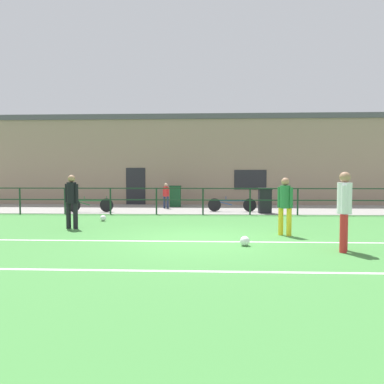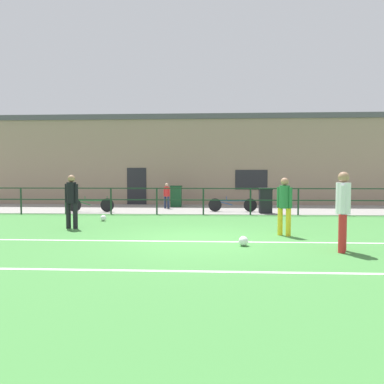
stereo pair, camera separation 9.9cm
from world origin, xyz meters
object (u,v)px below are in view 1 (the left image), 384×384
(soccer_ball_spare, at_px, (103,218))
(player_winger, at_px, (344,206))
(soccer_ball_match, at_px, (245,241))
(trash_bin_0, at_px, (175,196))
(bicycle_parked_1, at_px, (90,205))
(bicycle_parked_0, at_px, (232,205))
(player_goalkeeper, at_px, (72,198))
(player_striker, at_px, (285,203))
(spectator_child, at_px, (166,194))
(trash_bin_1, at_px, (265,200))

(soccer_ball_spare, bearing_deg, player_winger, -35.63)
(soccer_ball_match, height_order, trash_bin_0, trash_bin_0)
(bicycle_parked_1, bearing_deg, player_winger, -43.47)
(player_winger, bearing_deg, bicycle_parked_0, 37.34)
(soccer_ball_match, xyz_separation_m, soccer_ball_spare, (-4.76, 4.41, -0.01))
(soccer_ball_spare, relative_size, bicycle_parked_0, 0.10)
(player_winger, height_order, soccer_ball_spare, player_winger)
(bicycle_parked_1, bearing_deg, trash_bin_0, 37.79)
(trash_bin_0, bearing_deg, player_goalkeeper, -108.57)
(player_goalkeeper, distance_m, player_striker, 6.56)
(player_striker, height_order, player_winger, player_winger)
(soccer_ball_spare, height_order, spectator_child, spectator_child)
(spectator_child, relative_size, bicycle_parked_1, 0.59)
(player_goalkeeper, bearing_deg, bicycle_parked_0, 57.75)
(soccer_ball_spare, xyz_separation_m, spectator_child, (1.77, 4.86, 0.63))
(spectator_child, bearing_deg, player_winger, 139.75)
(player_winger, height_order, trash_bin_1, player_winger)
(bicycle_parked_0, height_order, bicycle_parked_1, bicycle_parked_1)
(spectator_child, distance_m, bicycle_parked_0, 3.53)
(trash_bin_0, xyz_separation_m, trash_bin_1, (4.23, -2.99, 0.00))
(player_winger, bearing_deg, player_striker, 46.99)
(soccer_ball_match, distance_m, trash_bin_1, 7.44)
(player_striker, distance_m, soccer_ball_match, 2.15)
(trash_bin_0, bearing_deg, player_winger, -66.23)
(player_winger, bearing_deg, soccer_ball_spare, 78.79)
(soccer_ball_match, relative_size, trash_bin_0, 0.21)
(player_striker, bearing_deg, soccer_ball_match, -95.70)
(player_striker, height_order, trash_bin_1, player_striker)
(player_striker, distance_m, player_winger, 2.24)
(spectator_child, xyz_separation_m, trash_bin_0, (0.38, 0.97, -0.16))
(player_winger, bearing_deg, bicycle_parked_1, 70.96)
(player_striker, xyz_separation_m, bicycle_parked_0, (-1.06, 6.32, -0.59))
(spectator_child, height_order, trash_bin_0, spectator_child)
(player_striker, relative_size, player_winger, 0.92)
(bicycle_parked_0, bearing_deg, player_goalkeeper, -135.49)
(player_winger, xyz_separation_m, spectator_child, (-5.13, 9.80, -0.27))
(player_striker, bearing_deg, bicycle_parked_1, 176.20)
(player_winger, height_order, bicycle_parked_1, player_winger)
(player_striker, distance_m, spectator_child, 8.84)
(soccer_ball_match, bearing_deg, bicycle_parked_1, 130.14)
(player_striker, bearing_deg, trash_bin_1, 120.76)
(spectator_child, bearing_deg, trash_bin_0, -89.36)
(player_striker, bearing_deg, player_goalkeeper, -154.52)
(soccer_ball_match, bearing_deg, player_striker, 50.10)
(player_striker, height_order, bicycle_parked_0, player_striker)
(soccer_ball_spare, height_order, trash_bin_1, trash_bin_1)
(bicycle_parked_1, bearing_deg, soccer_ball_spare, -63.64)
(player_goalkeeper, xyz_separation_m, spectator_child, (2.21, 6.74, -0.23))
(player_goalkeeper, bearing_deg, soccer_ball_spare, 90.09)
(spectator_child, xyz_separation_m, bicycle_parked_0, (3.21, -1.42, -0.40))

